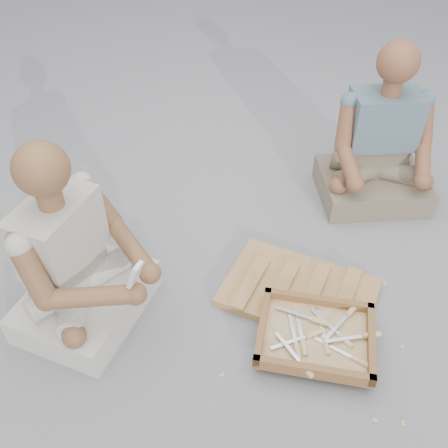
% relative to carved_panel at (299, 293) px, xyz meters
% --- Properties ---
extents(ground, '(60.00, 60.00, 0.00)m').
position_rel_carved_panel_xyz_m(ground, '(-0.21, -0.04, -0.02)').
color(ground, gray).
rests_on(ground, ground).
extents(carved_panel, '(0.71, 0.57, 0.04)m').
position_rel_carved_panel_xyz_m(carved_panel, '(0.00, 0.00, 0.00)').
color(carved_panel, '#A67440').
rests_on(carved_panel, ground).
extents(tool_tray, '(0.45, 0.37, 0.06)m').
position_rel_carved_panel_xyz_m(tool_tray, '(0.07, -0.24, 0.04)').
color(tool_tray, brown).
rests_on(tool_tray, carved_panel).
extents(chisel_0, '(0.22, 0.07, 0.02)m').
position_rel_carved_panel_xyz_m(chisel_0, '(0.07, -0.18, 0.05)').
color(chisel_0, silver).
rests_on(chisel_0, tool_tray).
extents(chisel_1, '(0.21, 0.09, 0.02)m').
position_rel_carved_panel_xyz_m(chisel_1, '(0.26, -0.22, 0.06)').
color(chisel_1, silver).
rests_on(chisel_1, tool_tray).
extents(chisel_2, '(0.16, 0.18, 0.02)m').
position_rel_carved_panel_xyz_m(chisel_2, '(0.03, -0.39, 0.06)').
color(chisel_2, silver).
rests_on(chisel_2, tool_tray).
extents(chisel_3, '(0.06, 0.22, 0.02)m').
position_rel_carved_panel_xyz_m(chisel_3, '(0.11, -0.27, 0.04)').
color(chisel_3, silver).
rests_on(chisel_3, tool_tray).
extents(chisel_4, '(0.07, 0.22, 0.02)m').
position_rel_carved_panel_xyz_m(chisel_4, '(0.00, -0.31, 0.05)').
color(chisel_4, silver).
rests_on(chisel_4, tool_tray).
extents(chisel_5, '(0.14, 0.19, 0.02)m').
position_rel_carved_panel_xyz_m(chisel_5, '(0.20, -0.13, 0.06)').
color(chisel_5, silver).
rests_on(chisel_5, tool_tray).
extents(chisel_6, '(0.17, 0.17, 0.02)m').
position_rel_carved_panel_xyz_m(chisel_6, '(0.17, -0.23, 0.05)').
color(chisel_6, silver).
rests_on(chisel_6, tool_tray).
extents(chisel_7, '(0.20, 0.13, 0.02)m').
position_rel_carved_panel_xyz_m(chisel_7, '(0.05, -0.25, 0.05)').
color(chisel_7, silver).
rests_on(chisel_7, tool_tray).
extents(chisel_8, '(0.06, 0.22, 0.02)m').
position_rel_carved_panel_xyz_m(chisel_8, '(0.02, -0.29, 0.04)').
color(chisel_8, silver).
rests_on(chisel_8, tool_tray).
extents(chisel_9, '(0.21, 0.11, 0.02)m').
position_rel_carved_panel_xyz_m(chisel_9, '(0.22, -0.33, 0.05)').
color(chisel_9, silver).
rests_on(chisel_9, tool_tray).
extents(wood_chip_0, '(0.02, 0.02, 0.00)m').
position_rel_carved_panel_xyz_m(wood_chip_0, '(0.07, -0.11, -0.02)').
color(wood_chip_0, '#DBAC81').
rests_on(wood_chip_0, ground).
extents(wood_chip_1, '(0.02, 0.02, 0.00)m').
position_rel_carved_panel_xyz_m(wood_chip_1, '(0.32, 0.14, -0.02)').
color(wood_chip_1, '#DBAC81').
rests_on(wood_chip_1, ground).
extents(wood_chip_2, '(0.02, 0.02, 0.00)m').
position_rel_carved_panel_xyz_m(wood_chip_2, '(0.41, -0.20, -0.02)').
color(wood_chip_2, '#DBAC81').
rests_on(wood_chip_2, ground).
extents(wood_chip_3, '(0.02, 0.02, 0.00)m').
position_rel_carved_panel_xyz_m(wood_chip_3, '(0.22, -0.37, -0.02)').
color(wood_chip_3, '#DBAC81').
rests_on(wood_chip_3, ground).
extents(wood_chip_4, '(0.02, 0.02, 0.00)m').
position_rel_carved_panel_xyz_m(wood_chip_4, '(0.38, -0.52, -0.02)').
color(wood_chip_4, '#DBAC81').
rests_on(wood_chip_4, ground).
extents(wood_chip_5, '(0.02, 0.02, 0.00)m').
position_rel_carved_panel_xyz_m(wood_chip_5, '(-0.26, -0.43, -0.02)').
color(wood_chip_5, '#DBAC81').
rests_on(wood_chip_5, ground).
extents(wood_chip_6, '(0.02, 0.02, 0.00)m').
position_rel_carved_panel_xyz_m(wood_chip_6, '(0.37, 0.13, -0.02)').
color(wood_chip_6, '#DBAC81').
rests_on(wood_chip_6, ground).
extents(wood_chip_7, '(0.02, 0.02, 0.00)m').
position_rel_carved_panel_xyz_m(wood_chip_7, '(0.03, 0.00, -0.02)').
color(wood_chip_7, '#DBAC81').
rests_on(wood_chip_7, ground).
extents(wood_chip_8, '(0.02, 0.02, 0.00)m').
position_rel_carved_panel_xyz_m(wood_chip_8, '(0.14, -0.35, -0.02)').
color(wood_chip_8, '#DBAC81').
rests_on(wood_chip_8, ground).
extents(wood_chip_9, '(0.02, 0.02, 0.00)m').
position_rel_carved_panel_xyz_m(wood_chip_9, '(0.29, -0.52, -0.02)').
color(wood_chip_9, '#DBAC81').
rests_on(wood_chip_9, ground).
extents(craftsman, '(0.59, 0.60, 0.81)m').
position_rel_carved_panel_xyz_m(craftsman, '(-0.86, -0.22, 0.26)').
color(craftsman, silver).
rests_on(craftsman, ground).
extents(companion, '(0.61, 0.53, 0.82)m').
position_rel_carved_panel_xyz_m(companion, '(0.34, 0.76, 0.25)').
color(companion, '#766555').
rests_on(companion, ground).
extents(mobile_phone, '(0.07, 0.06, 0.12)m').
position_rel_carved_panel_xyz_m(mobile_phone, '(-0.58, -0.34, 0.38)').
color(mobile_phone, silver).
rests_on(mobile_phone, craftsman).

